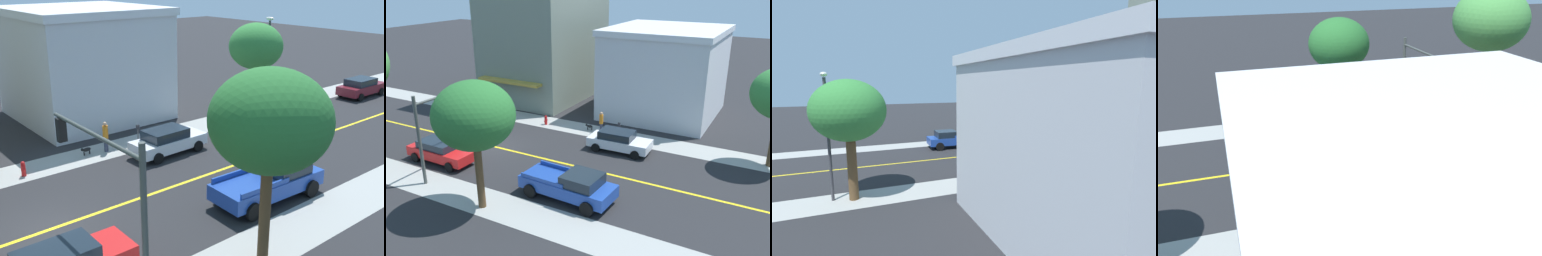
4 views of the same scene
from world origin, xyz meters
The scene contains 18 objects.
ground_plane centered at (0.00, 0.00, 0.00)m, with size 140.00×140.00×0.00m, color #262628.
sidewalk_left centered at (-6.40, 0.00, 0.00)m, with size 2.56×126.00×0.01m, color #9E9E99.
sidewalk_right centered at (6.40, 0.00, 0.00)m, with size 2.56×126.00×0.01m, color #9E9E99.
road_centerline_stripe centered at (0.00, 0.00, 0.00)m, with size 0.20×126.00×0.00m, color yellow.
corner_shop_building centered at (-13.70, 8.92, 3.88)m, with size 10.07×9.53×7.74m.
street_tree_left_near centered at (6.83, 5.30, 5.24)m, with size 4.21×4.21×7.07m.
street_tree_right_corner centered at (-6.29, 18.69, 4.90)m, with size 3.89×3.89×6.61m.
street_tree_left_far centered at (6.05, -6.27, 6.52)m, with size 5.58×5.58×8.91m.
fire_hydrant centered at (-5.89, 1.22, 0.40)m, with size 0.44×0.24×0.80m.
parking_meter centered at (-5.61, 8.05, 0.93)m, with size 0.12×0.18×1.42m.
traffic_light_mast centered at (4.48, 0.47, 3.74)m, with size 5.83×0.32×5.52m.
street_lamp centered at (-6.03, 19.77, 4.26)m, with size 0.70×0.36×6.96m.
red_sedan_right_curb centered at (3.72, -1.03, 0.78)m, with size 1.99×4.80×1.47m.
white_sedan_left_curb centered at (-3.74, 8.85, 0.79)m, with size 2.17×4.51×1.50m.
blue_pickup_truck centered at (3.80, 9.12, 0.87)m, with size 2.55×5.56×1.72m.
pedestrian_orange_shirt centered at (-6.26, 6.24, 0.97)m, with size 0.32×0.32×1.81m.
pedestrian_teal_shirt centered at (7.02, -5.18, 0.81)m, with size 0.39×0.39×1.57m.
small_dog centered at (-6.48, 5.06, 0.32)m, with size 0.27×0.64×0.48m.
Camera 3 is at (-22.16, 18.57, 6.33)m, focal length 25.97 mm.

